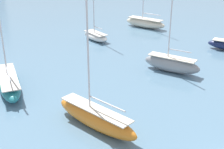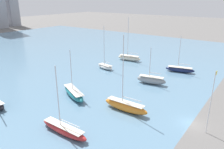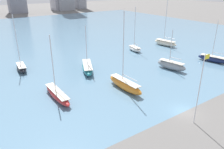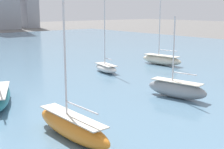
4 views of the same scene
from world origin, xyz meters
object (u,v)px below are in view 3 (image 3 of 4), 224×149
object	(u,v)px
sailboat_white	(135,48)
flag_pole	(200,88)
sailboat_navy	(214,59)
sailboat_gray	(171,65)
sailboat_teal	(87,67)
sailboat_red	(57,94)
sailboat_black	(21,67)
sailboat_cream	(165,43)
sailboat_orange	(125,84)

from	to	relation	value
sailboat_white	flag_pole	bearing A→B (deg)	-106.33
flag_pole	sailboat_white	bearing A→B (deg)	63.45
sailboat_navy	sailboat_gray	world-z (taller)	sailboat_navy
sailboat_white	sailboat_teal	world-z (taller)	sailboat_white
flag_pole	sailboat_red	world-z (taller)	sailboat_red
sailboat_white	sailboat_black	size ratio (longest dim) A/B	1.01
sailboat_white	sailboat_cream	xyz separation A→B (m)	(13.56, -1.02, 0.21)
sailboat_white	sailboat_red	world-z (taller)	sailboat_white
flag_pole	sailboat_gray	size ratio (longest dim) A/B	1.12
sailboat_teal	sailboat_white	bearing A→B (deg)	42.71
sailboat_black	sailboat_orange	size ratio (longest dim) A/B	0.88
flag_pole	sailboat_navy	distance (m)	34.27
sailboat_orange	flag_pole	bearing A→B (deg)	-84.30
flag_pole	sailboat_gray	world-z (taller)	flag_pole
sailboat_gray	sailboat_black	distance (m)	38.85
sailboat_navy	sailboat_teal	size ratio (longest dim) A/B	1.02
sailboat_orange	sailboat_black	bearing A→B (deg)	121.66
sailboat_gray	sailboat_cream	bearing A→B (deg)	35.17
sailboat_black	sailboat_red	world-z (taller)	sailboat_black
sailboat_white	sailboat_cream	size ratio (longest dim) A/B	0.88
sailboat_teal	sailboat_orange	bearing A→B (deg)	-60.03
sailboat_gray	sailboat_orange	bearing A→B (deg)	177.32
sailboat_white	sailboat_cream	bearing A→B (deg)	5.93
sailboat_cream	sailboat_black	bearing A→B (deg)	168.79
sailboat_red	flag_pole	bearing A→B (deg)	-53.76
sailboat_cream	sailboat_orange	bearing A→B (deg)	-156.42
sailboat_black	sailboat_white	bearing A→B (deg)	0.65
sailboat_black	sailboat_red	size ratio (longest dim) A/B	1.14
sailboat_gray	sailboat_cream	xyz separation A→B (m)	(16.78, 17.62, -0.08)
sailboat_navy	sailboat_orange	size ratio (longest dim) A/B	0.72
sailboat_teal	flag_pole	bearing A→B (deg)	-59.35
sailboat_white	sailboat_orange	xyz separation A→B (m)	(-20.46, -21.23, 0.31)
flag_pole	sailboat_black	xyz separation A→B (m)	(-17.28, 39.58, -5.32)
sailboat_white	sailboat_teal	xyz separation A→B (m)	(-21.85, -7.27, 0.11)
sailboat_teal	sailboat_red	xyz separation A→B (m)	(-11.85, -9.58, -0.10)
sailboat_teal	sailboat_orange	size ratio (longest dim) A/B	0.71
sailboat_orange	sailboat_gray	bearing A→B (deg)	7.31
sailboat_gray	sailboat_orange	distance (m)	17.44
sailboat_navy	sailboat_teal	world-z (taller)	sailboat_navy
sailboat_black	sailboat_cream	world-z (taller)	sailboat_cream
sailboat_black	sailboat_orange	distance (m)	28.27
sailboat_white	sailboat_red	size ratio (longest dim) A/B	1.15
sailboat_teal	sailboat_black	bearing A→B (deg)	169.33
flag_pole	sailboat_gray	bearing A→B (deg)	50.30
sailboat_black	sailboat_red	bearing A→B (deg)	-79.10
sailboat_teal	sailboat_cream	bearing A→B (deg)	34.32
sailboat_cream	sailboat_teal	bearing A→B (deg)	-177.12
flag_pole	sailboat_navy	size ratio (longest dim) A/B	0.99
sailboat_gray	sailboat_black	world-z (taller)	sailboat_black
sailboat_teal	sailboat_black	size ratio (longest dim) A/B	0.81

